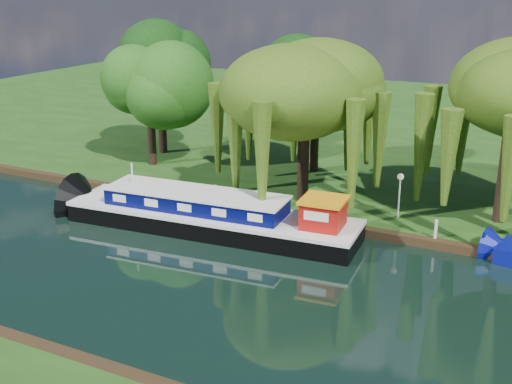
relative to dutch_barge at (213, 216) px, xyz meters
The scene contains 10 objects.
ground 9.84m from the dutch_barge, 32.10° to the right, with size 120.00×120.00×0.00m, color black.
far_bank 29.97m from the dutch_barge, 73.92° to the left, with size 120.00×52.00×0.45m, color #1B3E11.
dutch_barge is the anchor object (origin of this frame).
red_dinghy 3.94m from the dutch_barge, 154.51° to the left, with size 2.00×2.80×0.58m, color #9B100B.
willow_left 8.91m from the dutch_barge, 64.12° to the left, with size 7.49×7.49×8.98m.
tree_far_left 13.81m from the dutch_barge, 140.03° to the left, with size 5.19×5.19×8.35m.
tree_far_back 16.77m from the dutch_barge, 134.27° to the left, with size 5.30×5.30×8.91m.
tree_far_mid 13.11m from the dutch_barge, 84.48° to the left, with size 5.13×5.13×8.40m.
lamppost 10.39m from the dutch_barge, 31.01° to the left, with size 0.36×0.36×2.56m.
mooring_posts 8.43m from the dutch_barge, 22.25° to the left, with size 19.16×0.16×1.00m.
Camera 1 is at (8.38, -22.97, 13.15)m, focal length 45.00 mm.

